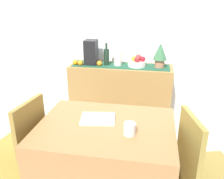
{
  "coord_description": "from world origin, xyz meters",
  "views": [
    {
      "loc": [
        0.53,
        -2.18,
        1.71
      ],
      "look_at": [
        0.07,
        0.36,
        0.7
      ],
      "focal_mm": 39.04,
      "sensor_mm": 36.0,
      "label": 1
    }
  ],
  "objects": [
    {
      "name": "apple_upper",
      "position": [
        0.31,
        0.85,
        0.94
      ],
      "size": [
        0.08,
        0.08,
        0.08
      ],
      "primitive_type": "sphere",
      "color": "red",
      "rests_on": "fruit_bowl"
    },
    {
      "name": "coffee_maker",
      "position": [
        -0.32,
        0.92,
        0.99
      ],
      "size": [
        0.16,
        0.18,
        0.33
      ],
      "primitive_type": "cube",
      "color": "black",
      "rests_on": "sideboard_console"
    },
    {
      "name": "coffee_cup",
      "position": [
        0.38,
        -0.62,
        0.79
      ],
      "size": [
        0.09,
        0.09,
        0.09
      ],
      "primitive_type": "cylinder",
      "color": "silver",
      "rests_on": "dining_table"
    },
    {
      "name": "apple_front",
      "position": [
        0.26,
        0.9,
        0.93
      ],
      "size": [
        0.07,
        0.07,
        0.07
      ],
      "primitive_type": "sphere",
      "color": "gold",
      "rests_on": "fruit_bowl"
    },
    {
      "name": "table_runner",
      "position": [
        0.08,
        0.92,
        0.83
      ],
      "size": [
        1.28,
        0.32,
        0.01
      ],
      "primitive_type": "cube",
      "color": "#1F4D36",
      "rests_on": "sideboard_console"
    },
    {
      "name": "open_book",
      "position": [
        0.1,
        -0.44,
        0.75
      ],
      "size": [
        0.31,
        0.25,
        0.02
      ],
      "primitive_type": "cube",
      "rotation": [
        0.0,
        0.0,
        0.15
      ],
      "color": "white",
      "rests_on": "dining_table"
    },
    {
      "name": "potted_plant",
      "position": [
        0.59,
        0.92,
        1.01
      ],
      "size": [
        0.18,
        0.18,
        0.32
      ],
      "color": "#A97054",
      "rests_on": "sideboard_console"
    },
    {
      "name": "ground_plane",
      "position": [
        0.0,
        0.0,
        -0.01
      ],
      "size": [
        6.4,
        6.4,
        0.02
      ],
      "primitive_type": "cube",
      "color": "beige",
      "rests_on": "ground"
    },
    {
      "name": "orange_loose_near_bowl",
      "position": [
        -0.45,
        0.83,
        0.86
      ],
      "size": [
        0.07,
        0.07,
        0.07
      ],
      "primitive_type": "sphere",
      "color": "orange",
      "rests_on": "sideboard_console"
    },
    {
      "name": "fruit_bowl",
      "position": [
        0.3,
        0.92,
        0.86
      ],
      "size": [
        0.23,
        0.23,
        0.07
      ],
      "primitive_type": "cylinder",
      "color": "silver",
      "rests_on": "table_runner"
    },
    {
      "name": "orange_loose_end",
      "position": [
        -0.52,
        0.85,
        0.86
      ],
      "size": [
        0.07,
        0.07,
        0.07
      ],
      "primitive_type": "sphere",
      "color": "orange",
      "rests_on": "sideboard_console"
    },
    {
      "name": "orange_loose_mid",
      "position": [
        -0.19,
        0.86,
        0.86
      ],
      "size": [
        0.07,
        0.07,
        0.07
      ],
      "primitive_type": "sphere",
      "color": "orange",
      "rests_on": "sideboard_console"
    },
    {
      "name": "apple_center",
      "position": [
        0.37,
        0.9,
        0.93
      ],
      "size": [
        0.07,
        0.07,
        0.07
      ],
      "primitive_type": "sphere",
      "color": "red",
      "rests_on": "fruit_bowl"
    },
    {
      "name": "sideboard_console",
      "position": [
        0.08,
        0.92,
        0.41
      ],
      "size": [
        1.37,
        0.42,
        0.82
      ],
      "primitive_type": "cube",
      "color": "olive",
      "rests_on": "ground"
    },
    {
      "name": "apple_right",
      "position": [
        0.31,
        0.95,
        0.94
      ],
      "size": [
        0.08,
        0.08,
        0.08
      ],
      "primitive_type": "sphere",
      "color": "#B5322C",
      "rests_on": "fruit_bowl"
    },
    {
      "name": "room_wall_rear",
      "position": [
        0.0,
        1.18,
        1.35
      ],
      "size": [
        6.4,
        0.06,
        2.7
      ],
      "primitive_type": "cube",
      "color": "silver",
      "rests_on": "ground"
    },
    {
      "name": "wine_bottle",
      "position": [
        -0.11,
        0.92,
        0.94
      ],
      "size": [
        0.07,
        0.07,
        0.3
      ],
      "color": "#1B3023",
      "rests_on": "sideboard_console"
    },
    {
      "name": "ceramic_vase",
      "position": [
        0.04,
        0.92,
        0.92
      ],
      "size": [
        0.1,
        0.1,
        0.2
      ],
      "primitive_type": "cylinder",
      "color": "silver",
      "rests_on": "sideboard_console"
    },
    {
      "name": "dining_table",
      "position": [
        0.18,
        -0.52,
        0.37
      ],
      "size": [
        1.09,
        0.82,
        0.74
      ],
      "primitive_type": "cube",
      "color": "#A16E40",
      "rests_on": "ground"
    },
    {
      "name": "chair_near_window",
      "position": [
        -0.63,
        -0.52,
        0.27
      ],
      "size": [
        0.45,
        0.45,
        0.9
      ],
      "color": "olive",
      "rests_on": "ground"
    }
  ]
}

